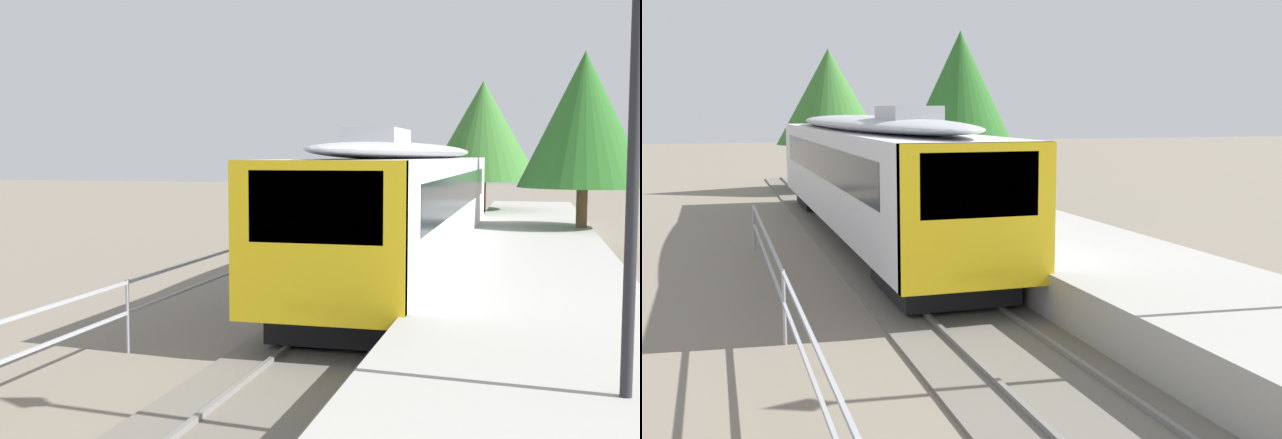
# 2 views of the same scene
# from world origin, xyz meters

# --- Properties ---
(ground_plane) EXTENTS (160.00, 160.00, 0.00)m
(ground_plane) POSITION_xyz_m (-3.00, 22.00, 0.00)
(ground_plane) COLOR slate
(track_rails) EXTENTS (3.20, 60.00, 0.14)m
(track_rails) POSITION_xyz_m (0.00, 22.00, 0.03)
(track_rails) COLOR #6B665B
(track_rails) RESTS_ON ground
(commuter_train) EXTENTS (2.82, 19.92, 3.74)m
(commuter_train) POSITION_xyz_m (0.00, 30.68, 2.15)
(commuter_train) COLOR silver
(commuter_train) RESTS_ON track_rails
(station_platform) EXTENTS (3.90, 60.00, 0.90)m
(station_platform) POSITION_xyz_m (3.25, 22.00, 0.45)
(station_platform) COLOR #A8A59E
(station_platform) RESTS_ON ground
(tree_behind_carpark) EXTENTS (4.28, 4.28, 6.78)m
(tree_behind_carpark) POSITION_xyz_m (4.84, 36.81, 4.50)
(tree_behind_carpark) COLOR brown
(tree_behind_carpark) RESTS_ON ground
(tree_behind_station_far) EXTENTS (4.98, 4.98, 6.66)m
(tree_behind_station_far) POSITION_xyz_m (1.05, 45.20, 4.42)
(tree_behind_station_far) COLOR brown
(tree_behind_station_far) RESTS_ON ground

